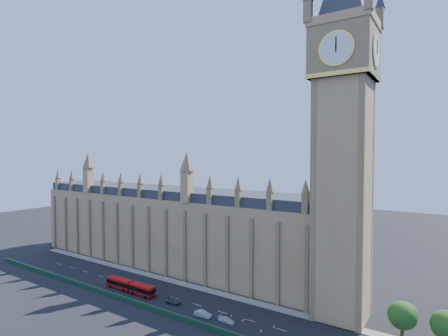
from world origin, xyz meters
The scene contains 15 objects.
ground centered at (0.00, 0.00, 0.00)m, with size 400.00×400.00×0.00m, color black.
palace_westminster centered at (-25.00, 22.00, 13.86)m, with size 120.00×20.00×28.00m.
elizabeth_tower centered at (38.00, 13.99, 54.56)m, with size 20.59×20.59×105.00m.
bridge_parapet centered at (0.00, -9.00, 0.60)m, with size 160.00×0.60×1.20m, color #1E4C2D.
kerb_north centered at (0.00, 9.50, 0.08)m, with size 160.00×3.00×0.16m, color gray.
tree_east_near centered at (52.22, 10.08, 5.64)m, with size 6.00×6.00×8.50m.
tree_east_far centered at (60.22, 10.08, 5.64)m, with size 6.00×6.00×8.50m.
red_bus centered at (-17.81, -3.68, 1.61)m, with size 18.00×2.95×3.06m.
car_grey centered at (-2.00, -3.01, 0.77)m, with size 1.82×4.53×1.54m, color #3C3E44.
car_silver centered at (9.46, -4.82, 0.76)m, with size 1.61×4.62×1.52m, color #AFB0B7.
car_white centered at (16.03, -4.20, 0.64)m, with size 1.80×4.43×1.29m, color silver.
cone_a centered at (26.57, -0.45, 0.36)m, with size 0.49×0.49×0.73m.
cone_b centered at (24.85, -3.50, 0.31)m, with size 0.43×0.43×0.62m.
cone_c centered at (19.06, -1.72, 0.39)m, with size 0.60×0.60×0.79m.
cone_d centered at (15.36, -1.02, 0.33)m, with size 0.45×0.45×0.66m.
Camera 1 is at (60.19, -72.87, 40.29)m, focal length 28.00 mm.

